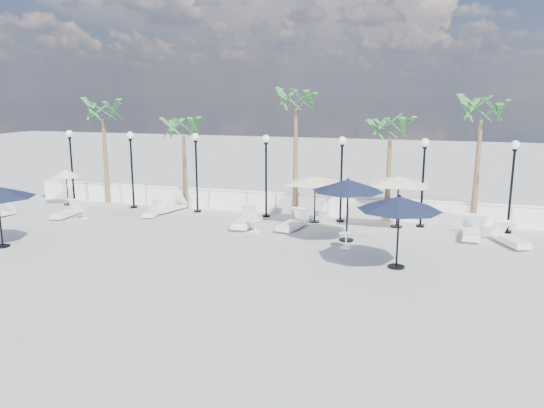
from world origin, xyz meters
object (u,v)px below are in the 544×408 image
(lounger_4, at_px, (293,224))
(lounger_7, at_px, (510,239))
(parasol_cream_sq_b, at_px, (399,177))
(parasol_navy_mid, at_px, (399,204))
(lounger_0, at_px, (67,212))
(lounger_3, at_px, (154,211))
(parasol_cream_sq_a, at_px, (315,177))
(parasol_navy_right, at_px, (348,186))
(lounger_6, at_px, (471,232))
(parasol_cream_small, at_px, (66,174))
(lounger_5, at_px, (244,221))
(lounger_2, at_px, (170,207))

(lounger_4, relative_size, lounger_7, 1.02)
(parasol_cream_sq_b, bearing_deg, parasol_navy_mid, -86.89)
(lounger_0, height_order, lounger_3, lounger_0)
(lounger_4, bearing_deg, lounger_0, -163.73)
(lounger_0, distance_m, lounger_4, 10.75)
(parasol_cream_sq_a, bearing_deg, parasol_navy_right, -55.20)
(lounger_7, bearing_deg, lounger_3, 153.55)
(lounger_6, distance_m, parasol_navy_mid, 5.63)
(lounger_4, xyz_separation_m, parasol_cream_sq_a, (0.64, 1.48, 1.83))
(lounger_3, relative_size, parasol_cream_sq_b, 0.37)
(lounger_3, distance_m, parasol_cream_sq_a, 7.87)
(lounger_6, height_order, lounger_7, lounger_6)
(parasol_navy_right, xyz_separation_m, parasol_cream_small, (-14.90, 2.77, -0.57))
(lounger_6, relative_size, parasol_cream_sq_b, 0.44)
(lounger_3, xyz_separation_m, parasol_navy_mid, (11.50, -4.59, 1.97))
(lounger_5, bearing_deg, parasol_cream_sq_a, 26.05)
(parasol_cream_sq_a, relative_size, parasol_cream_sq_b, 0.96)
(parasol_cream_sq_b, bearing_deg, parasol_cream_sq_a, -177.70)
(parasol_navy_mid, distance_m, parasol_cream_sq_a, 6.68)
(lounger_2, relative_size, lounger_6, 0.95)
(lounger_3, relative_size, lounger_6, 0.85)
(lounger_2, height_order, parasol_cream_sq_b, parasol_cream_sq_b)
(lounger_5, height_order, parasol_cream_sq_b, parasol_cream_sq_b)
(parasol_cream_sq_b, bearing_deg, lounger_7, -20.72)
(lounger_0, height_order, lounger_6, lounger_6)
(lounger_6, bearing_deg, lounger_0, -172.10)
(lounger_4, relative_size, parasol_navy_right, 0.74)
(lounger_5, height_order, parasol_navy_right, parasol_navy_right)
(lounger_4, bearing_deg, parasol_navy_right, -12.61)
(lounger_6, relative_size, parasol_cream_sq_a, 0.46)
(lounger_4, distance_m, parasol_navy_mid, 6.32)
(lounger_4, height_order, lounger_5, lounger_5)
(lounger_5, height_order, lounger_6, lounger_5)
(lounger_0, height_order, parasol_cream_small, parasol_cream_small)
(parasol_navy_right, relative_size, parasol_cream_sq_a, 0.61)
(parasol_navy_right, bearing_deg, parasol_cream_small, 169.47)
(lounger_0, relative_size, lounger_7, 0.90)
(lounger_2, xyz_separation_m, lounger_5, (4.47, -1.80, 0.03))
(lounger_6, height_order, parasol_navy_mid, parasol_navy_mid)
(lounger_0, xyz_separation_m, lounger_7, (19.30, 0.75, 0.02))
(lounger_5, bearing_deg, parasol_cream_sq_b, 11.14)
(lounger_0, height_order, parasol_cream_sq_a, parasol_cream_sq_a)
(lounger_4, xyz_separation_m, lounger_7, (8.58, -0.01, -0.01))
(lounger_3, bearing_deg, parasol_cream_sq_a, -3.50)
(lounger_0, xyz_separation_m, lounger_4, (10.72, 0.76, 0.02))
(lounger_7, xyz_separation_m, parasol_navy_right, (-6.11, -1.13, 1.96))
(lounger_0, relative_size, parasol_navy_mid, 0.65)
(lounger_7, height_order, parasol_cream_sq_b, parasol_cream_sq_b)
(parasol_cream_sq_b, bearing_deg, parasol_navy_right, -122.64)
(lounger_3, height_order, parasol_navy_mid, parasol_navy_mid)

